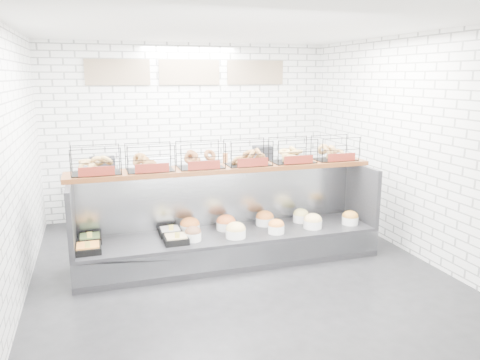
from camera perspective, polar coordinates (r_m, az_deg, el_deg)
name	(u,v)px	position (r m, az deg, el deg)	size (l,w,h in m)	color
ground	(236,269)	(6.15, -0.45, -10.80)	(5.50, 5.50, 0.00)	black
room_shell	(223,106)	(6.23, -2.13, 9.05)	(5.02, 5.51, 3.01)	white
display_case	(229,236)	(6.34, -1.32, -6.89)	(4.00, 0.90, 1.20)	black
bagel_shelf	(224,157)	(6.23, -1.91, 2.79)	(4.10, 0.50, 0.40)	#502711
prep_counter	(195,191)	(8.24, -5.50, -1.32)	(4.00, 0.60, 1.20)	#93969B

